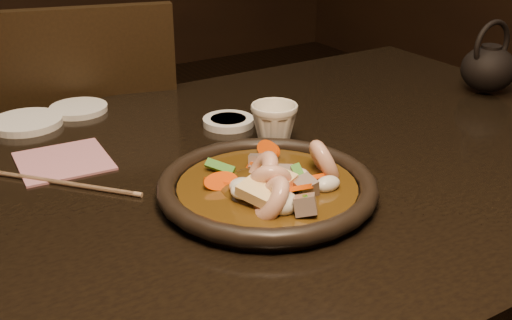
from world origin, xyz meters
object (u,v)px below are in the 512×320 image
table (203,224)px  tea_cup (274,124)px  teapot (489,66)px  plate (267,188)px  chair (86,176)px

table → tea_cup: size_ratio=20.22×
teapot → tea_cup: bearing=179.1°
plate → teapot: bearing=13.5°
tea_cup → plate: bearing=-126.4°
table → teapot: bearing=4.5°
plate → teapot: (0.65, 0.16, 0.04)m
table → chair: size_ratio=1.72×
plate → tea_cup: (0.11, 0.16, 0.02)m
plate → chair: bearing=94.5°
chair → tea_cup: bearing=122.9°
table → plate: (0.05, -0.10, 0.09)m
chair → table: bearing=106.1°
table → chair: chair is taller
tea_cup → teapot: (0.53, 0.00, 0.02)m
plate → tea_cup: tea_cup is taller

